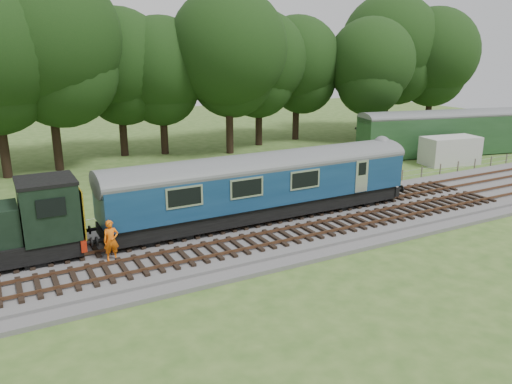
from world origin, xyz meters
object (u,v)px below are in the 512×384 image
worker (111,240)px  caravan (450,150)px  parked_coach (442,131)px  dmu_railcar (264,180)px

worker → caravan: bearing=16.0°
parked_coach → dmu_railcar: bearing=-146.8°
dmu_railcar → parked_coach: size_ratio=1.10×
caravan → worker: bearing=-156.8°
dmu_railcar → worker: bearing=-169.2°
worker → caravan: 31.59m
worker → parked_coach: size_ratio=0.12×
worker → parked_coach: 34.62m
worker → parked_coach: parked_coach is taller
dmu_railcar → worker: (-8.90, -1.69, -1.31)m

